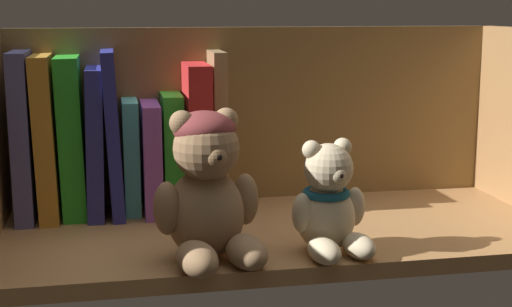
# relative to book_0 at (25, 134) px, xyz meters

# --- Properties ---
(shelf_board) EXTENTS (0.71, 0.31, 0.02)m
(shelf_board) POSITION_rel_book_0_xyz_m (0.33, -0.13, -0.12)
(shelf_board) COLOR #9E7042
(shelf_board) RESTS_ON ground
(shelf_back_panel) EXTENTS (0.74, 0.01, 0.28)m
(shelf_back_panel) POSITION_rel_book_0_xyz_m (0.33, 0.03, 0.00)
(shelf_back_panel) COLOR brown
(shelf_back_panel) RESTS_ON ground
(book_0) EXTENTS (0.02, 0.15, 0.23)m
(book_0) POSITION_rel_book_0_xyz_m (0.00, 0.00, 0.00)
(book_0) COLOR #4E518B
(book_0) RESTS_ON shelf_board
(book_1) EXTENTS (0.03, 0.15, 0.22)m
(book_1) POSITION_rel_book_0_xyz_m (0.03, 0.00, -0.00)
(book_1) COLOR #B87F29
(book_1) RESTS_ON shelf_board
(book_2) EXTENTS (0.04, 0.12, 0.22)m
(book_2) POSITION_rel_book_0_xyz_m (0.06, 0.00, -0.00)
(book_2) COLOR green
(book_2) RESTS_ON shelf_board
(book_3) EXTENTS (0.03, 0.15, 0.21)m
(book_3) POSITION_rel_book_0_xyz_m (0.09, 0.00, -0.01)
(book_3) COLOR navy
(book_3) RESTS_ON shelf_board
(book_4) EXTENTS (0.03, 0.15, 0.23)m
(book_4) POSITION_rel_book_0_xyz_m (0.12, 0.00, -0.00)
(book_4) COLOR navy
(book_4) RESTS_ON shelf_board
(book_5) EXTENTS (0.02, 0.10, 0.16)m
(book_5) POSITION_rel_book_0_xyz_m (0.14, 0.00, -0.03)
(book_5) COLOR #59CABD
(book_5) RESTS_ON shelf_board
(book_6) EXTENTS (0.02, 0.15, 0.16)m
(book_6) POSITION_rel_book_0_xyz_m (0.17, 0.00, -0.04)
(book_6) COLOR purple
(book_6) RESTS_ON shelf_board
(book_7) EXTENTS (0.03, 0.10, 0.17)m
(book_7) POSITION_rel_book_0_xyz_m (0.20, 0.00, -0.03)
(book_7) COLOR green
(book_7) RESTS_ON shelf_board
(book_8) EXTENTS (0.03, 0.14, 0.21)m
(book_8) POSITION_rel_book_0_xyz_m (0.23, 0.00, -0.01)
(book_8) COLOR red
(book_8) RESTS_ON shelf_board
(book_9) EXTENTS (0.02, 0.10, 0.22)m
(book_9) POSITION_rel_book_0_xyz_m (0.26, 0.00, -0.00)
(book_9) COLOR #9A7E54
(book_9) RESTS_ON shelf_board
(teddy_bear_larger) EXTENTS (0.13, 0.14, 0.17)m
(teddy_bear_larger) POSITION_rel_book_0_xyz_m (0.22, -0.24, -0.03)
(teddy_bear_larger) COLOR #93704C
(teddy_bear_larger) RESTS_ON shelf_board
(teddy_bear_smaller) EXTENTS (0.10, 0.10, 0.13)m
(teddy_bear_smaller) POSITION_rel_book_0_xyz_m (0.36, -0.24, -0.06)
(teddy_bear_smaller) COLOR beige
(teddy_bear_smaller) RESTS_ON shelf_board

